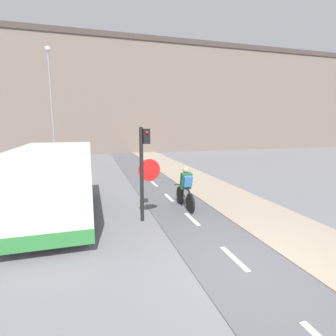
# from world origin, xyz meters

# --- Properties ---
(ground_plane) EXTENTS (120.00, 120.00, 0.00)m
(ground_plane) POSITION_xyz_m (0.00, 0.00, 0.00)
(ground_plane) COLOR slate
(bike_lane) EXTENTS (2.17, 60.00, 0.02)m
(bike_lane) POSITION_xyz_m (0.00, 0.01, 0.01)
(bike_lane) COLOR #56565B
(bike_lane) RESTS_ON ground_plane
(sidewalk_strip) EXTENTS (2.40, 60.00, 0.05)m
(sidewalk_strip) POSITION_xyz_m (2.28, 0.00, 0.03)
(sidewalk_strip) COLOR gray
(sidewalk_strip) RESTS_ON ground_plane
(building_row_background) EXTENTS (60.00, 5.20, 11.20)m
(building_row_background) POSITION_xyz_m (0.00, 24.24, 5.61)
(building_row_background) COLOR slate
(building_row_background) RESTS_ON ground_plane
(traffic_light_pole) EXTENTS (0.67, 0.25, 2.85)m
(traffic_light_pole) POSITION_xyz_m (-1.40, 3.37, 1.78)
(traffic_light_pole) COLOR black
(traffic_light_pole) RESTS_ON ground_plane
(street_lamp_far) EXTENTS (0.36, 0.36, 7.96)m
(street_lamp_far) POSITION_xyz_m (-5.32, 15.57, 4.77)
(street_lamp_far) COLOR gray
(street_lamp_far) RESTS_ON ground_plane
(cyclist_near) EXTENTS (0.46, 1.70, 1.49)m
(cyclist_near) POSITION_xyz_m (0.18, 4.07, 0.71)
(cyclist_near) COLOR black
(cyclist_near) RESTS_ON ground_plane
(van) EXTENTS (2.20, 5.35, 2.21)m
(van) POSITION_xyz_m (-4.02, 4.31, 1.09)
(van) COLOR silver
(van) RESTS_ON ground_plane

